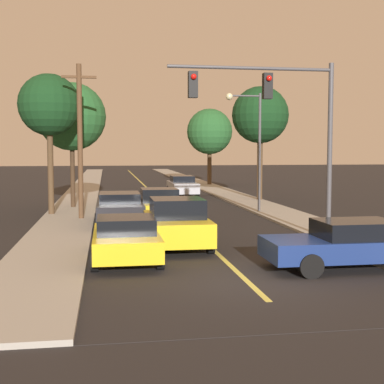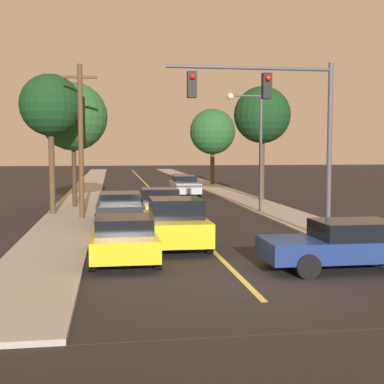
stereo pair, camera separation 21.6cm
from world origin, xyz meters
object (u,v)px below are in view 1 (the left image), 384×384
(car_outer_lane_second, at_px, (119,208))
(car_far_oncoming, at_px, (182,186))
(tree_right_near, at_px, (260,115))
(streetlamp_right, at_px, (251,134))
(utility_pole_left, at_px, (80,138))
(car_near_lane_second, at_px, (159,206))
(car_crossing_right, at_px, (351,244))
(tree_right_far, at_px, (210,132))
(traffic_signal_mast, at_px, (279,112))
(car_outer_lane_front, at_px, (126,238))
(tree_left_near, at_px, (72,117))
(tree_left_far, at_px, (49,106))
(car_near_lane_front, at_px, (177,223))

(car_outer_lane_second, bearing_deg, car_far_oncoming, 71.17)
(car_outer_lane_second, relative_size, tree_right_near, 0.65)
(streetlamp_right, relative_size, utility_pole_left, 0.86)
(car_near_lane_second, xyz_separation_m, utility_pole_left, (-3.56, 1.37, 3.08))
(car_crossing_right, relative_size, tree_right_far, 0.68)
(car_near_lane_second, height_order, traffic_signal_mast, traffic_signal_mast)
(car_outer_lane_front, xyz_separation_m, utility_pole_left, (-1.75, 9.64, 3.17))
(car_far_oncoming, height_order, tree_left_near, tree_left_near)
(car_crossing_right, xyz_separation_m, tree_right_far, (2.79, 35.21, 4.30))
(traffic_signal_mast, distance_m, tree_left_far, 12.84)
(car_crossing_right, relative_size, tree_left_near, 0.69)
(traffic_signal_mast, bearing_deg, tree_right_near, 76.02)
(car_outer_lane_second, xyz_separation_m, streetlamp_right, (6.93, 3.63, 3.36))
(car_outer_lane_second, relative_size, tree_left_near, 0.68)
(car_near_lane_second, distance_m, car_far_oncoming, 13.76)
(car_near_lane_second, distance_m, tree_left_far, 7.77)
(streetlamp_right, bearing_deg, car_crossing_right, -93.08)
(car_far_oncoming, bearing_deg, tree_left_far, 50.96)
(car_near_lane_second, distance_m, car_crossing_right, 11.21)
(car_near_lane_front, bearing_deg, streetlamp_right, 60.89)
(car_outer_lane_second, distance_m, car_crossing_right, 11.47)
(traffic_signal_mast, bearing_deg, tree_left_far, 133.68)
(tree_left_near, bearing_deg, tree_right_far, 58.03)
(car_near_lane_second, height_order, car_outer_lane_front, car_near_lane_second)
(tree_right_far, bearing_deg, utility_pole_left, -114.57)
(car_outer_lane_second, xyz_separation_m, utility_pole_left, (-1.75, 2.04, 3.08))
(utility_pole_left, bearing_deg, tree_right_near, 35.72)
(car_outer_lane_second, bearing_deg, car_outer_lane_front, -90.00)
(car_far_oncoming, relative_size, traffic_signal_mast, 0.73)
(tree_left_far, height_order, tree_right_far, tree_right_far)
(car_near_lane_second, distance_m, car_outer_lane_front, 8.47)
(car_crossing_right, distance_m, tree_left_near, 19.49)
(tree_right_near, bearing_deg, car_far_oncoming, 137.55)
(car_crossing_right, bearing_deg, traffic_signal_mast, 8.90)
(car_outer_lane_front, xyz_separation_m, tree_left_far, (-3.32, 11.68, 4.84))
(utility_pole_left, xyz_separation_m, tree_left_far, (-1.57, 2.03, 1.67))
(car_outer_lane_front, relative_size, car_far_oncoming, 0.90)
(utility_pole_left, bearing_deg, car_near_lane_second, -21.04)
(car_crossing_right, distance_m, tree_right_near, 20.45)
(streetlamp_right, height_order, tree_left_far, tree_left_far)
(car_outer_lane_front, distance_m, tree_left_far, 13.07)
(car_near_lane_front, bearing_deg, car_near_lane_second, 90.00)
(car_far_oncoming, distance_m, tree_left_near, 10.91)
(car_near_lane_front, xyz_separation_m, tree_right_near, (7.50, 15.57, 4.72))
(car_far_oncoming, bearing_deg, tree_right_near, 137.55)
(car_outer_lane_front, bearing_deg, tree_left_near, 99.31)
(car_crossing_right, height_order, tree_left_far, tree_left_far)
(car_crossing_right, xyz_separation_m, tree_left_far, (-9.54, 13.71, 4.83))
(car_outer_lane_second, distance_m, tree_right_far, 27.44)
(car_near_lane_front, xyz_separation_m, utility_pole_left, (-3.56, 7.61, 3.04))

